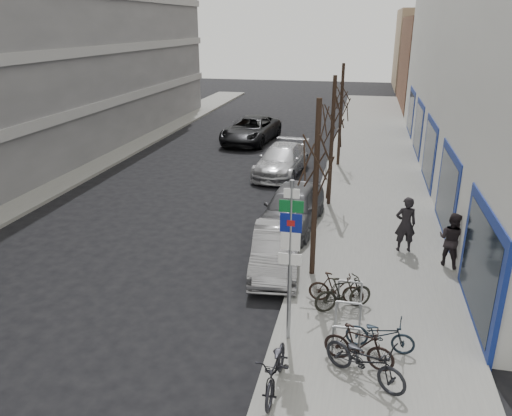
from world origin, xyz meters
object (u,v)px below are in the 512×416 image
at_px(meter_mid, 315,197).
at_px(bike_near_left, 276,365).
at_px(tree_near, 317,148).
at_px(bike_rack, 348,313).
at_px(parked_car_back, 281,160).
at_px(pedestrian_far, 452,239).
at_px(bike_mid_curb, 380,331).
at_px(bike_near_right, 359,346).
at_px(meter_back, 326,162).
at_px(lane_car, 251,130).
at_px(parked_car_mid, 292,207).
at_px(highway_sign_pole, 290,253).
at_px(bike_far_curb, 365,357).
at_px(parked_car_front, 276,250).
at_px(pedestrian_near, 406,224).
at_px(bike_far_inner, 336,288).
at_px(tree_mid, 333,111).
at_px(tree_far, 342,91).
at_px(meter_front, 296,256).
at_px(bike_mid_inner, 343,293).

height_order(meter_mid, bike_near_left, meter_mid).
relative_size(tree_near, meter_mid, 4.33).
relative_size(bike_rack, meter_mid, 1.78).
height_order(bike_rack, bike_near_left, bike_near_left).
distance_m(parked_car_back, pedestrian_far, 11.77).
xyz_separation_m(bike_mid_curb, pedestrian_far, (2.23, 5.01, 0.40)).
bearing_deg(bike_near_right, meter_mid, 27.29).
xyz_separation_m(meter_back, lane_car, (-5.56, 7.42, -0.09)).
bearing_deg(parked_car_mid, bike_mid_curb, -62.08).
bearing_deg(highway_sign_pole, meter_back, 91.02).
height_order(meter_back, bike_far_curb, meter_back).
bearing_deg(parked_car_front, tree_near, -21.11).
bearing_deg(pedestrian_near, lane_car, -70.11).
bearing_deg(parked_car_back, meter_mid, -62.99).
bearing_deg(bike_far_inner, lane_car, 22.55).
xyz_separation_m(highway_sign_pole, tree_mid, (0.20, 10.01, 1.65)).
bearing_deg(bike_far_inner, parked_car_front, 49.67).
xyz_separation_m(tree_far, bike_far_curb, (1.64, -17.69, -3.35)).
height_order(highway_sign_pole, bike_near_left, highway_sign_pole).
distance_m(bike_far_curb, pedestrian_far, 6.70).
xyz_separation_m(meter_mid, parked_car_mid, (-0.75, -1.10, -0.10)).
bearing_deg(bike_rack, tree_mid, 97.28).
xyz_separation_m(bike_far_inner, lane_car, (-6.84, 19.54, 0.22)).
height_order(bike_rack, bike_mid_curb, bike_mid_curb).
relative_size(bike_near_right, bike_mid_curb, 1.02).
height_order(meter_front, bike_mid_curb, meter_front).
bearing_deg(bike_rack, highway_sign_pole, -156.41).
bearing_deg(tree_near, meter_back, 92.45).
bearing_deg(meter_front, bike_far_curb, -63.54).
distance_m(bike_mid_curb, bike_far_curb, 1.23).
xyz_separation_m(tree_mid, bike_mid_inner, (1.03, -8.42, -3.45)).
bearing_deg(parked_car_back, bike_far_curb, -68.71).
height_order(bike_mid_curb, bike_mid_inner, bike_mid_inner).
relative_size(meter_mid, parked_car_front, 0.31).
relative_size(tree_far, parked_car_back, 1.06).
distance_m(tree_near, parked_car_mid, 5.24).
height_order(tree_near, lane_car, tree_near).
height_order(bike_mid_inner, pedestrian_near, pedestrian_near).
distance_m(tree_mid, parked_car_back, 6.24).
height_order(meter_mid, meter_back, same).
distance_m(parked_car_front, parked_car_mid, 3.60).
bearing_deg(lane_car, bike_near_right, -64.75).
bearing_deg(meter_front, parked_car_front, 133.01).
xyz_separation_m(bike_rack, meter_back, (-1.65, 13.40, 0.26)).
bearing_deg(bike_mid_inner, bike_rack, 161.33).
bearing_deg(bike_rack, bike_mid_curb, -38.42).
distance_m(tree_mid, meter_front, 7.70).
height_order(bike_near_right, bike_far_inner, bike_near_right).
distance_m(bike_rack, tree_far, 16.31).
height_order(meter_mid, pedestrian_far, pedestrian_far).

